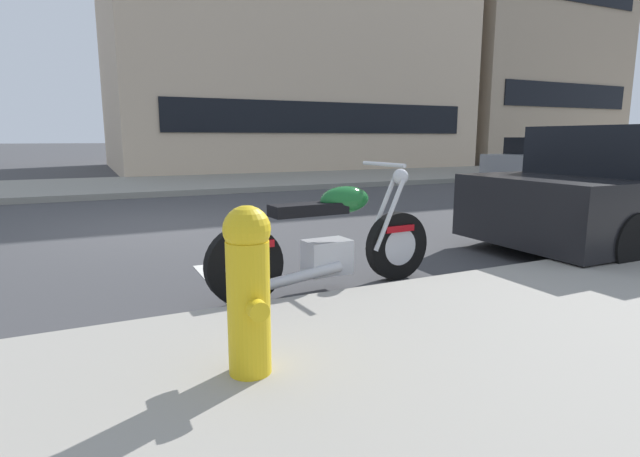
# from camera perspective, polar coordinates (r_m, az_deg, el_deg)

# --- Properties ---
(ground_plane) EXTENTS (260.00, 260.00, 0.00)m
(ground_plane) POSITION_cam_1_polar(r_m,az_deg,el_deg) (7.84, -17.43, -0.01)
(ground_plane) COLOR #3D3D3F
(sidewalk_far_curb) EXTENTS (120.00, 5.00, 0.14)m
(sidewalk_far_curb) POSITION_cam_1_polar(r_m,az_deg,el_deg) (19.40, 16.94, 6.13)
(sidewalk_far_curb) COLOR gray
(sidewalk_far_curb) RESTS_ON ground
(parking_stall_stripe) EXTENTS (0.12, 2.20, 0.01)m
(parking_stall_stripe) POSITION_cam_1_polar(r_m,az_deg,el_deg) (4.45, -10.73, -7.37)
(parking_stall_stripe) COLOR silver
(parking_stall_stripe) RESTS_ON ground
(parked_motorcycle) EXTENTS (2.19, 0.62, 1.12)m
(parked_motorcycle) POSITION_cam_1_polar(r_m,az_deg,el_deg) (4.39, 1.09, -1.64)
(parked_motorcycle) COLOR black
(parked_motorcycle) RESTS_ON ground
(car_opposite_curb) EXTENTS (4.20, 2.00, 1.35)m
(car_opposite_curb) POSITION_cam_1_polar(r_m,az_deg,el_deg) (17.19, 24.89, 7.07)
(car_opposite_curb) COLOR gray
(car_opposite_curb) RESTS_ON ground
(fire_hydrant) EXTENTS (0.24, 0.36, 0.88)m
(fire_hydrant) POSITION_cam_1_polar(r_m,az_deg,el_deg) (2.56, -8.20, -6.55)
(fire_hydrant) COLOR gold
(fire_hydrant) RESTS_ON sidewalk_near_curb
(townhouse_corner_block) EXTENTS (14.10, 11.17, 9.35)m
(townhouse_corner_block) POSITION_cam_1_polar(r_m,az_deg,el_deg) (23.86, -5.30, 18.33)
(townhouse_corner_block) COLOR beige
(townhouse_corner_block) RESTS_ON ground
(townhouse_far_uphill) EXTENTS (9.34, 11.63, 14.90)m
(townhouse_far_uphill) POSITION_cam_1_polar(r_m,az_deg,el_deg) (31.06, 18.12, 21.19)
(townhouse_far_uphill) COLOR tan
(townhouse_far_uphill) RESTS_ON ground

